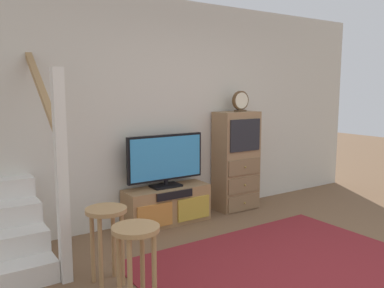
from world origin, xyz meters
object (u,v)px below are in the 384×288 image
(media_console, at_px, (167,205))
(bar_stool_far, at_px, (107,227))
(television, at_px, (166,159))
(desk_clock, at_px, (241,101))
(bar_stool_near, at_px, (136,249))
(side_cabinet, at_px, (236,161))

(media_console, height_order, bar_stool_far, bar_stool_far)
(media_console, xyz_separation_m, television, (0.00, 0.02, 0.56))
(television, distance_m, desk_clock, 1.31)
(media_console, relative_size, television, 1.06)
(television, distance_m, bar_stool_near, 2.02)
(bar_stool_near, bearing_deg, side_cabinet, 35.47)
(side_cabinet, distance_m, desk_clock, 0.80)
(television, xyz_separation_m, bar_stool_far, (-1.17, -1.05, -0.30))
(media_console, xyz_separation_m, side_cabinet, (1.09, 0.01, 0.43))
(side_cabinet, height_order, bar_stool_far, side_cabinet)
(desk_clock, distance_m, bar_stool_near, 2.96)
(desk_clock, xyz_separation_m, bar_stool_near, (-2.30, -1.60, -0.96))
(media_console, relative_size, bar_stool_far, 1.61)
(television, xyz_separation_m, bar_stool_near, (-1.17, -1.62, -0.28))
(television, distance_m, side_cabinet, 1.09)
(side_cabinet, bearing_deg, television, 179.27)
(media_console, bearing_deg, bar_stool_near, -126.28)
(bar_stool_far, bearing_deg, side_cabinet, 24.77)
(desk_clock, bearing_deg, bar_stool_near, -145.31)
(bar_stool_near, height_order, bar_stool_far, bar_stool_near)
(bar_stool_far, bearing_deg, bar_stool_near, -90.62)
(desk_clock, bearing_deg, side_cabinet, 161.60)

